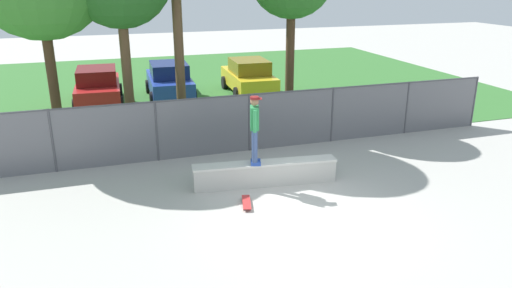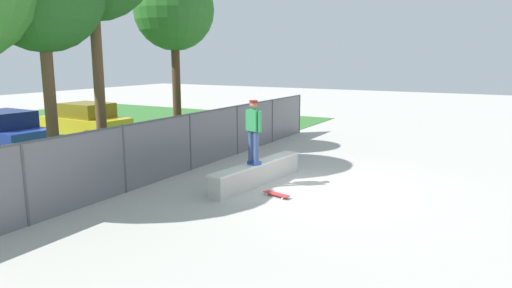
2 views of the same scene
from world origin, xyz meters
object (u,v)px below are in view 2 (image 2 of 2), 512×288
object	(u,v)px
skateboard	(277,194)
tree_far	(174,11)
car_yellow	(86,121)
concrete_ledge	(257,173)
skateboarder	(254,129)
car_blue	(3,132)

from	to	relation	value
skateboard	tree_far	distance (m)	8.90
skateboard	car_yellow	size ratio (longest dim) A/B	0.19
concrete_ledge	skateboarder	world-z (taller)	skateboarder
skateboard	car_yellow	xyz separation A→B (m)	(3.64, 11.46, 0.77)
car_blue	car_yellow	world-z (taller)	same
concrete_ledge	car_blue	world-z (taller)	car_blue
concrete_ledge	skateboard	distance (m)	1.39
concrete_ledge	skateboard	xyz separation A→B (m)	(-0.86, -1.06, -0.25)
concrete_ledge	tree_far	size ratio (longest dim) A/B	0.57
skateboard	tree_far	bearing A→B (deg)	59.85
tree_far	car_blue	xyz separation A→B (m)	(-3.68, 5.56, -4.54)
skateboard	skateboarder	bearing A→B (deg)	61.82
skateboarder	car_blue	distance (m)	10.78
skateboarder	car_yellow	size ratio (longest dim) A/B	0.43
concrete_ledge	skateboard	bearing A→B (deg)	-128.94
skateboarder	car_blue	xyz separation A→B (m)	(-0.64, 10.73, -0.84)
car_yellow	concrete_ledge	bearing A→B (deg)	-104.98
skateboarder	car_yellow	distance (m)	10.93
concrete_ledge	car_yellow	xyz separation A→B (m)	(2.78, 10.40, 0.51)
tree_far	car_yellow	world-z (taller)	tree_far
concrete_ledge	car_blue	bearing A→B (deg)	95.12
car_blue	tree_far	bearing A→B (deg)	-56.48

